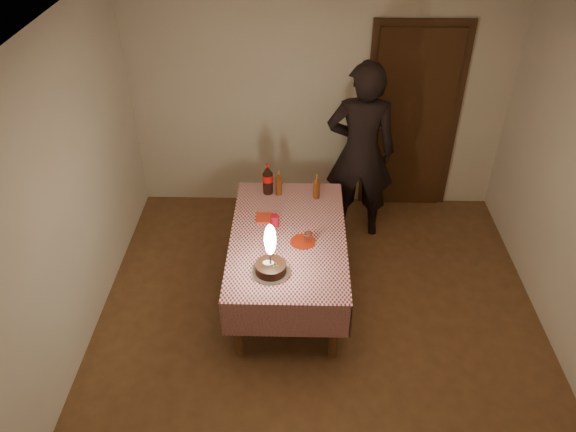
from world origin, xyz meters
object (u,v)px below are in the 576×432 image
object	(u,v)px
amber_bottle_left	(279,184)
birthday_cake	(271,260)
clear_cup	(308,237)
amber_bottle_right	(316,187)
red_cup	(275,221)
red_plate	(303,242)
photographer	(361,152)
cola_bottle	(268,179)
dining_table	(288,244)

from	to	relation	value
amber_bottle_left	birthday_cake	bearing A→B (deg)	-91.15
clear_cup	amber_bottle_right	world-z (taller)	amber_bottle_right
red_cup	birthday_cake	bearing A→B (deg)	-90.46
red_plate	amber_bottle_right	size ratio (longest dim) A/B	0.86
amber_bottle_left	red_plate	bearing A→B (deg)	-72.53
photographer	red_plate	bearing A→B (deg)	-116.83
birthday_cake	red_cup	distance (m)	0.64
birthday_cake	clear_cup	distance (m)	0.51
red_cup	cola_bottle	size ratio (longest dim) A/B	0.31
red_plate	amber_bottle_right	world-z (taller)	amber_bottle_right
cola_bottle	amber_bottle_left	bearing A→B (deg)	-12.06
red_cup	amber_bottle_left	xyz separation A→B (m)	(0.02, 0.51, 0.07)
clear_cup	amber_bottle_left	bearing A→B (deg)	110.85
amber_bottle_left	photographer	size ratio (longest dim) A/B	0.13
red_plate	dining_table	bearing A→B (deg)	145.45
photographer	dining_table	bearing A→B (deg)	-123.94
red_cup	clear_cup	xyz separation A→B (m)	(0.30, -0.23, -0.01)
cola_bottle	amber_bottle_left	size ratio (longest dim) A/B	1.25
clear_cup	amber_bottle_right	size ratio (longest dim) A/B	0.35
cola_bottle	photographer	xyz separation A→B (m)	(0.92, 0.36, 0.11)
dining_table	cola_bottle	distance (m)	0.76
clear_cup	photographer	bearing A→B (deg)	64.81
cola_bottle	red_plate	bearing A→B (deg)	-66.06
cola_bottle	amber_bottle_right	xyz separation A→B (m)	(0.47, -0.08, -0.03)
dining_table	red_plate	world-z (taller)	red_plate
red_plate	red_cup	xyz separation A→B (m)	(-0.25, 0.24, 0.05)
dining_table	clear_cup	xyz separation A→B (m)	(0.18, -0.08, 0.14)
clear_cup	birthday_cake	bearing A→B (deg)	-126.88
clear_cup	red_cup	bearing A→B (deg)	142.36
cola_bottle	amber_bottle_left	world-z (taller)	cola_bottle
red_cup	red_plate	bearing A→B (deg)	-43.59
birthday_cake	red_plate	size ratio (longest dim) A/B	2.17
birthday_cake	clear_cup	size ratio (longest dim) A/B	5.30
birthday_cake	red_cup	xyz separation A→B (m)	(0.01, 0.64, -0.08)
cola_bottle	amber_bottle_left	distance (m)	0.11
red_plate	amber_bottle_right	xyz separation A→B (m)	(0.13, 0.70, 0.11)
birthday_cake	red_plate	bearing A→B (deg)	56.74
red_cup	amber_bottle_right	xyz separation A→B (m)	(0.38, 0.46, 0.07)
amber_bottle_right	photographer	bearing A→B (deg)	44.50
birthday_cake	cola_bottle	size ratio (longest dim) A/B	1.50
cola_bottle	photographer	world-z (taller)	photographer
cola_bottle	amber_bottle_right	world-z (taller)	cola_bottle
red_cup	dining_table	bearing A→B (deg)	-50.85
red_plate	cola_bottle	distance (m)	0.86
amber_bottle_right	photographer	distance (m)	0.64
dining_table	red_cup	xyz separation A→B (m)	(-0.12, 0.15, 0.15)
dining_table	red_plate	bearing A→B (deg)	-34.55
cola_bottle	amber_bottle_right	bearing A→B (deg)	-9.08
red_cup	amber_bottle_left	distance (m)	0.51
amber_bottle_left	amber_bottle_right	xyz separation A→B (m)	(0.36, -0.05, 0.00)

